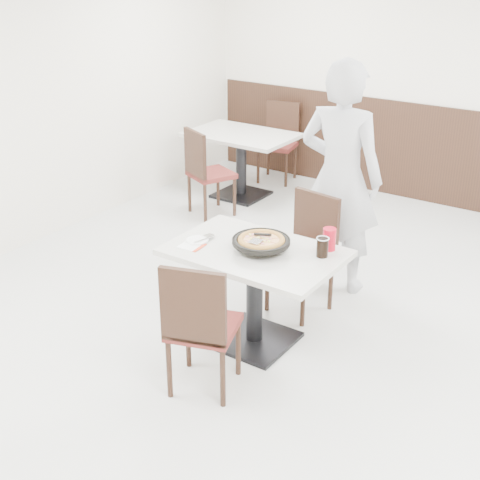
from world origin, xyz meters
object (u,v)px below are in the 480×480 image
Objects in this scene: chair_near at (204,324)px; chair_far at (300,256)px; side_plate at (197,240)px; pizza at (261,242)px; diner_person at (340,178)px; bg_chair_left_near at (211,172)px; bg_table_left at (241,165)px; bg_chair_left_far at (277,144)px; cola_glass at (322,248)px; red_cup at (329,239)px; pizza_pan at (261,245)px; main_table at (255,297)px.

chair_far is (0.01, 1.23, 0.00)m from chair_near.
chair_near is at bearing -49.50° from side_plate.
chair_near is 2.83× the size of pizza.
diner_person is 2.06m from bg_chair_left_near.
bg_table_left is at bearing -39.92° from diner_person.
pizza is at bearing 84.43° from diner_person.
bg_chair_left_near and bg_chair_left_far have the same top height.
chair_near is 0.97m from cola_glass.
bg_table_left is at bearing 119.11° from bg_chair_left_near.
chair_near is 0.79× the size of bg_table_left.
red_cup is at bearing 25.73° from side_plate.
diner_person is 2.83m from bg_chair_left_far.
pizza_pan reaches higher than side_plate.
chair_near reaches higher than pizza.
bg_chair_left_near is at bearing 134.25° from pizza.
main_table is 0.69m from red_cup.
main_table is 3.71m from bg_chair_left_far.
red_cup is at bearing 150.84° from chair_far.
red_cup reaches higher than bg_table_left.
chair_near is 2.80× the size of pizza_pan.
pizza_pan is at bearing 84.49° from diner_person.
bg_chair_left_near reaches higher than main_table.
pizza is (-0.00, 0.01, 0.02)m from pizza_pan.
chair_near is at bearing -91.49° from pizza_pan.
pizza_pan is at bearing -21.33° from bg_chair_left_near.
cola_glass is at bearing -46.17° from bg_table_left.
diner_person is at bearing 88.48° from pizza.
chair_near and chair_far have the same top height.
main_table is at bearing -54.10° from bg_table_left.
bg_chair_left_near is at bearing 106.97° from chair_near.
red_cup is 3.71m from bg_chair_left_far.
cola_glass reaches higher than pizza_pan.
bg_chair_left_near is at bearing 133.32° from main_table.
pizza_pan is 0.48m from red_cup.
pizza is (0.02, 0.66, 0.34)m from chair_near.
red_cup is (0.40, 0.93, 0.35)m from chair_near.
pizza is 2.58× the size of cola_glass.
cola_glass is at bearing 18.17° from side_plate.
side_plate is 0.14× the size of bg_table_left.
side_plate is 0.17× the size of bg_chair_left_near.
cola_glass reaches higher than main_table.
chair_near and bg_chair_left_far have the same top height.
side_plate is (-0.46, -0.13, -0.03)m from pizza_pan.
bg_chair_left_far reaches higher than main_table.
bg_chair_left_near is (-1.37, 2.01, -0.28)m from side_plate.
chair_near is at bearing -88.06° from main_table.
chair_near reaches higher than bg_table_left.
bg_chair_left_near is 1.00× the size of bg_chair_left_far.
side_plate is 0.94m from red_cup.
diner_person is at bearing 69.91° from chair_near.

